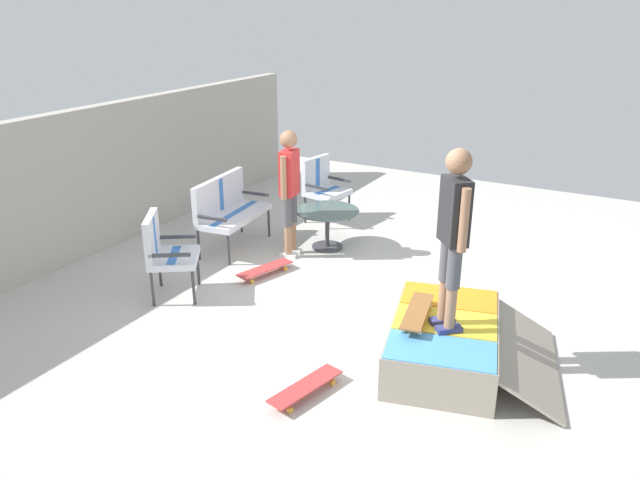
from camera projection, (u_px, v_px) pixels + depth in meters
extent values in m
cube|color=beige|center=(354.00, 310.00, 7.25)|extent=(12.00, 12.00, 0.10)
cube|color=#ADA89E|center=(99.00, 179.00, 8.66)|extent=(9.00, 0.20, 2.00)
cube|color=gray|center=(444.00, 342.00, 6.06)|extent=(1.83, 1.37, 0.44)
cube|color=#4C99D8|center=(440.00, 350.00, 5.49)|extent=(0.74, 1.06, 0.01)
cube|color=yellow|center=(445.00, 321.00, 5.98)|extent=(0.74, 1.06, 0.01)
cube|color=orange|center=(449.00, 297.00, 6.47)|extent=(0.74, 1.06, 0.01)
cylinder|color=#B2B2B7|center=(396.00, 318.00, 6.11)|extent=(1.53, 0.42, 0.05)
cube|color=gray|center=(526.00, 355.00, 5.88)|extent=(1.70, 0.99, 0.37)
cylinder|color=#38383D|center=(229.00, 250.00, 8.27)|extent=(0.04, 0.04, 0.44)
cylinder|color=#38383D|center=(269.00, 222.00, 9.27)|extent=(0.04, 0.04, 0.44)
cylinder|color=#38383D|center=(199.00, 245.00, 8.44)|extent=(0.04, 0.04, 0.44)
cylinder|color=#38383D|center=(241.00, 218.00, 9.44)|extent=(0.04, 0.04, 0.44)
cube|color=silver|center=(234.00, 216.00, 8.76)|extent=(1.30, 0.68, 0.08)
cube|color=#3872C6|center=(234.00, 213.00, 8.74)|extent=(1.21, 0.23, 0.00)
cube|color=silver|center=(219.00, 194.00, 8.74)|extent=(1.25, 0.21, 0.50)
cube|color=#3872C6|center=(219.00, 194.00, 8.74)|extent=(0.11, 0.09, 0.46)
cube|color=#38383D|center=(211.00, 218.00, 8.18)|extent=(0.09, 0.47, 0.04)
cube|color=#38383D|center=(254.00, 193.00, 9.22)|extent=(0.09, 0.47, 0.04)
cylinder|color=#38383D|center=(328.00, 216.00, 9.57)|extent=(0.04, 0.04, 0.44)
cylinder|color=#38383D|center=(349.00, 207.00, 9.96)|extent=(0.04, 0.04, 0.44)
cylinder|color=#38383D|center=(305.00, 210.00, 9.84)|extent=(0.04, 0.04, 0.44)
cylinder|color=#38383D|center=(326.00, 201.00, 10.23)|extent=(0.04, 0.04, 0.44)
cube|color=silver|center=(327.00, 193.00, 9.80)|extent=(0.70, 0.65, 0.08)
cube|color=#3872C6|center=(327.00, 190.00, 9.79)|extent=(0.59, 0.20, 0.00)
cube|color=silver|center=(316.00, 172.00, 9.84)|extent=(0.62, 0.18, 0.50)
cube|color=#3872C6|center=(316.00, 172.00, 9.84)|extent=(0.11, 0.10, 0.46)
cube|color=#38383D|center=(316.00, 187.00, 9.54)|extent=(0.12, 0.47, 0.04)
cube|color=#38383D|center=(338.00, 179.00, 9.96)|extent=(0.12, 0.47, 0.04)
cylinder|color=#38383D|center=(194.00, 287.00, 7.20)|extent=(0.04, 0.04, 0.44)
cylinder|color=#38383D|center=(198.00, 268.00, 7.70)|extent=(0.04, 0.04, 0.44)
cylinder|color=#38383D|center=(152.00, 289.00, 7.16)|extent=(0.04, 0.04, 0.44)
cylinder|color=#38383D|center=(160.00, 270.00, 7.66)|extent=(0.04, 0.04, 0.44)
cube|color=silver|center=(174.00, 258.00, 7.34)|extent=(0.82, 0.80, 0.08)
cube|color=#3872C6|center=(174.00, 255.00, 7.32)|extent=(0.54, 0.41, 0.00)
cube|color=silver|center=(152.00, 236.00, 7.21)|extent=(0.56, 0.41, 0.50)
cube|color=#3872C6|center=(152.00, 236.00, 7.21)|extent=(0.13, 0.13, 0.46)
cube|color=#38383D|center=(170.00, 255.00, 7.01)|extent=(0.29, 0.41, 0.04)
cube|color=#38383D|center=(176.00, 237.00, 7.55)|extent=(0.29, 0.41, 0.04)
cylinder|color=#38383D|center=(327.00, 230.00, 8.83)|extent=(0.06, 0.06, 0.55)
cylinder|color=#38383D|center=(327.00, 247.00, 8.92)|extent=(0.44, 0.44, 0.03)
cylinder|color=#425651|center=(327.00, 211.00, 8.72)|extent=(0.90, 0.90, 0.02)
cube|color=silver|center=(288.00, 255.00, 8.60)|extent=(0.15, 0.25, 0.05)
cylinder|color=#9E7051|center=(288.00, 240.00, 8.51)|extent=(0.10, 0.10, 0.41)
cylinder|color=#4C4C51|center=(288.00, 211.00, 8.36)|extent=(0.13, 0.13, 0.41)
cube|color=silver|center=(293.00, 251.00, 8.75)|extent=(0.15, 0.25, 0.05)
cylinder|color=#9E7051|center=(293.00, 235.00, 8.66)|extent=(0.10, 0.10, 0.41)
cylinder|color=#4C4C51|center=(292.00, 207.00, 8.51)|extent=(0.13, 0.13, 0.41)
cube|color=red|center=(289.00, 173.00, 8.25)|extent=(0.34, 0.23, 0.61)
sphere|color=#9E7051|center=(289.00, 139.00, 8.09)|extent=(0.23, 0.23, 0.23)
cylinder|color=#9E7051|center=(283.00, 178.00, 8.08)|extent=(0.08, 0.08, 0.58)
cylinder|color=#9E7051|center=(295.00, 171.00, 8.43)|extent=(0.08, 0.08, 0.58)
cube|color=navy|center=(442.00, 320.00, 5.94)|extent=(0.24, 0.25, 0.05)
cylinder|color=#9E7051|center=(444.00, 299.00, 5.85)|extent=(0.10, 0.10, 0.41)
cylinder|color=#4C4C51|center=(447.00, 260.00, 5.70)|extent=(0.13, 0.13, 0.41)
cube|color=navy|center=(449.00, 329.00, 5.78)|extent=(0.24, 0.25, 0.05)
cylinder|color=#9E7051|center=(451.00, 307.00, 5.70)|extent=(0.10, 0.10, 0.41)
cylinder|color=#4C4C51|center=(454.00, 267.00, 5.55)|extent=(0.13, 0.13, 0.41)
cube|color=#262628|center=(455.00, 211.00, 5.44)|extent=(0.36, 0.34, 0.60)
sphere|color=#9E7051|center=(459.00, 162.00, 5.28)|extent=(0.23, 0.23, 0.23)
cylinder|color=#9E7051|center=(446.00, 206.00, 5.63)|extent=(0.08, 0.08, 0.57)
cylinder|color=#9E7051|center=(464.00, 221.00, 5.27)|extent=(0.08, 0.08, 0.57)
cube|color=#B23838|center=(265.00, 268.00, 8.01)|extent=(0.82, 0.43, 0.02)
cylinder|color=gold|center=(285.00, 269.00, 8.16)|extent=(0.06, 0.05, 0.06)
cylinder|color=gold|center=(278.00, 265.00, 8.27)|extent=(0.06, 0.05, 0.06)
cylinder|color=gold|center=(252.00, 281.00, 7.80)|extent=(0.06, 0.05, 0.06)
cylinder|color=gold|center=(244.00, 278.00, 7.90)|extent=(0.06, 0.05, 0.06)
cube|color=#B23838|center=(306.00, 386.00, 5.58)|extent=(0.82, 0.38, 0.02)
cylinder|color=gold|center=(333.00, 382.00, 5.75)|extent=(0.06, 0.04, 0.06)
cylinder|color=gold|center=(320.00, 376.00, 5.85)|extent=(0.06, 0.04, 0.06)
cylinder|color=gold|center=(290.00, 410.00, 5.36)|extent=(0.06, 0.04, 0.06)
cylinder|color=gold|center=(277.00, 402.00, 5.46)|extent=(0.06, 0.04, 0.06)
cube|color=brown|center=(417.00, 311.00, 5.97)|extent=(0.82, 0.34, 0.01)
cylinder|color=silver|center=(430.00, 306.00, 6.22)|extent=(0.06, 0.04, 0.06)
cylinder|color=silver|center=(414.00, 303.00, 6.26)|extent=(0.06, 0.04, 0.06)
cylinder|color=silver|center=(420.00, 332.00, 5.72)|extent=(0.06, 0.04, 0.06)
cylinder|color=silver|center=(403.00, 329.00, 5.77)|extent=(0.06, 0.04, 0.06)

